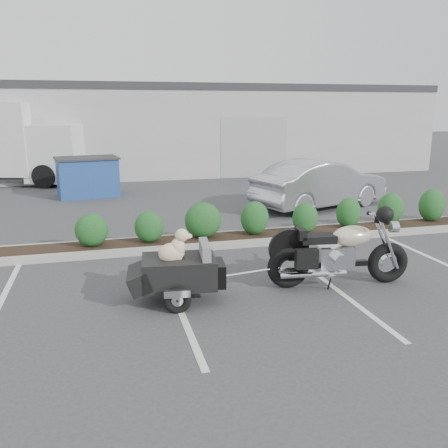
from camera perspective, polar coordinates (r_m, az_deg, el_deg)
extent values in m
plane|color=#38383A|center=(8.75, 3.17, -6.20)|extent=(90.00, 90.00, 0.00)
cube|color=#9E9E93|center=(11.02, 4.64, -1.57)|extent=(12.00, 1.00, 0.15)
cube|color=#9EA099|center=(24.97, -9.00, 11.40)|extent=(26.00, 10.00, 4.00)
torus|color=black|center=(8.14, 7.73, -5.19)|extent=(0.74, 0.27, 0.73)
torus|color=black|center=(8.79, 19.08, -4.41)|extent=(0.74, 0.27, 0.73)
cylinder|color=silver|center=(8.14, 7.73, -5.19)|extent=(0.32, 0.16, 0.30)
cylinder|color=silver|center=(8.79, 19.08, -4.41)|extent=(0.27, 0.14, 0.26)
cylinder|color=silver|center=(8.55, 19.17, -2.11)|extent=(0.47, 0.11, 0.96)
cylinder|color=silver|center=(8.73, 18.53, -1.72)|extent=(0.47, 0.11, 0.96)
cylinder|color=silver|center=(8.47, 18.01, 0.72)|extent=(0.12, 0.76, 0.04)
cylinder|color=silver|center=(8.64, 19.74, -0.35)|extent=(0.15, 0.21, 0.20)
sphere|color=black|center=(8.13, 18.79, 1.09)|extent=(0.31, 0.31, 0.28)
cube|color=silver|center=(8.34, 13.17, -3.78)|extent=(0.64, 0.44, 0.37)
cube|color=black|center=(8.43, 13.81, -4.66)|extent=(0.98, 0.22, 0.09)
ellipsoid|color=beige|center=(8.36, 15.17, -1.39)|extent=(0.76, 0.49, 0.36)
cube|color=black|center=(8.14, 11.15, -1.73)|extent=(0.63, 0.39, 0.13)
cube|color=black|center=(8.03, 9.21, -1.14)|extent=(0.17, 0.34, 0.17)
cylinder|color=silver|center=(8.10, 10.69, -5.98)|extent=(1.14, 0.23, 0.10)
cylinder|color=silver|center=(8.45, 9.85, -5.10)|extent=(1.14, 0.23, 0.10)
cube|color=black|center=(7.85, 9.91, -4.16)|extent=(0.38, 0.19, 0.33)
cube|color=black|center=(7.52, -5.44, -5.71)|extent=(1.22, 0.91, 0.46)
cube|color=slate|center=(7.45, -2.32, -3.45)|extent=(0.21, 0.68, 0.33)
cube|color=slate|center=(7.48, -5.05, -4.87)|extent=(0.83, 0.76, 0.04)
cube|color=black|center=(7.54, -10.00, -6.40)|extent=(0.50, 0.82, 0.40)
cube|color=black|center=(7.58, -0.82, -5.90)|extent=(0.28, 0.56, 0.37)
torus|color=black|center=(7.20, -5.65, -9.13)|extent=(0.43, 0.17, 0.42)
torus|color=black|center=(8.04, -5.94, -6.61)|extent=(0.43, 0.17, 0.42)
cube|color=silver|center=(7.10, -5.66, -8.33)|extent=(0.40, 0.13, 0.11)
cube|color=silver|center=(8.05, -5.98, -5.61)|extent=(0.40, 0.13, 0.11)
cylinder|color=black|center=(7.62, -5.81, -7.80)|extent=(0.16, 0.98, 0.04)
cylinder|color=silver|center=(7.64, 1.14, -6.35)|extent=(0.65, 0.11, 0.04)
ellipsoid|color=beige|center=(7.40, -6.33, -3.51)|extent=(0.44, 0.32, 0.33)
ellipsoid|color=beige|center=(7.38, -5.59, -2.84)|extent=(0.26, 0.25, 0.30)
sphere|color=beige|center=(7.33, -5.12, -1.36)|extent=(0.23, 0.23, 0.21)
ellipsoid|color=beige|center=(7.34, -4.35, -1.50)|extent=(0.16, 0.10, 0.08)
sphere|color=black|center=(7.35, -3.84, -1.48)|extent=(0.04, 0.04, 0.04)
ellipsoid|color=beige|center=(7.27, -5.44, -1.33)|extent=(0.06, 0.05, 0.11)
ellipsoid|color=beige|center=(7.38, -5.48, -1.09)|extent=(0.06, 0.05, 0.11)
cylinder|color=beige|center=(7.38, -5.27, -4.51)|extent=(0.05, 0.05, 0.13)
cylinder|color=beige|center=(7.51, -5.33, -4.20)|extent=(0.05, 0.05, 0.13)
imported|color=#B8BAC0|center=(14.78, 11.53, 4.75)|extent=(4.70, 2.93, 1.46)
cube|color=navy|center=(17.05, -16.08, 5.39)|extent=(2.13, 1.59, 1.30)
cube|color=#2D2D30|center=(16.97, -16.23, 7.63)|extent=(2.25, 1.71, 0.06)
cube|color=silver|center=(20.17, -19.19, 8.11)|extent=(2.63, 2.81, 2.19)
cube|color=black|center=(20.19, -19.12, 7.27)|extent=(0.69, 1.82, 1.00)
cube|color=#2D2D30|center=(21.26, -24.71, 5.44)|extent=(7.31, 4.33, 0.20)
cylinder|color=black|center=(19.34, -20.80, 5.38)|extent=(0.94, 0.55, 0.90)
cylinder|color=black|center=(21.33, -18.37, 6.29)|extent=(0.94, 0.55, 0.90)
cylinder|color=black|center=(22.30, -23.85, 6.12)|extent=(0.94, 0.55, 0.90)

